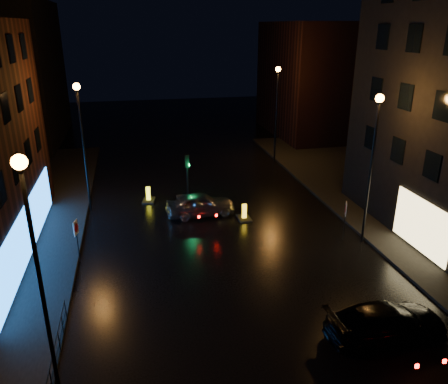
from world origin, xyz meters
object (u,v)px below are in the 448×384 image
at_px(bollard_far, 149,198).
at_px(road_sign_right, 346,212).
at_px(dark_sedan, 387,322).
at_px(road_sign_left, 76,231).
at_px(bollard_near, 244,216).
at_px(traffic_signal, 188,195).
at_px(silver_hatchback, 201,204).

height_order(bollard_far, road_sign_right, road_sign_right).
height_order(dark_sedan, road_sign_left, road_sign_left).
bearing_deg(road_sign_left, bollard_near, 32.97).
distance_m(traffic_signal, silver_hatchback, 2.47).
bearing_deg(bollard_far, road_sign_left, -106.39).
relative_size(traffic_signal, road_sign_right, 1.49).
xyz_separation_m(bollard_far, road_sign_right, (10.69, -8.39, 1.51)).
xyz_separation_m(traffic_signal, bollard_near, (3.12, -3.64, -0.28)).
relative_size(bollard_far, road_sign_right, 0.57).
height_order(silver_hatchback, road_sign_right, road_sign_right).
relative_size(silver_hatchback, bollard_far, 3.34).
bearing_deg(road_sign_right, bollard_near, -14.62).
bearing_deg(road_sign_left, dark_sedan, -21.43).
bearing_deg(traffic_signal, road_sign_left, -133.60).
relative_size(traffic_signal, dark_sedan, 0.70).
xyz_separation_m(silver_hatchback, bollard_far, (-3.21, 3.17, -0.53)).
xyz_separation_m(bollard_near, road_sign_left, (-9.82, -3.39, 1.54)).
xyz_separation_m(traffic_signal, bollard_far, (-2.71, 0.76, -0.27)).
height_order(silver_hatchback, bollard_far, silver_hatchback).
xyz_separation_m(silver_hatchback, dark_sedan, (5.21, -13.42, -0.04)).
height_order(silver_hatchback, dark_sedan, silver_hatchback).
height_order(traffic_signal, bollard_far, traffic_signal).
height_order(silver_hatchback, road_sign_left, road_sign_left).
bearing_deg(bollard_near, silver_hatchback, 152.88).
distance_m(silver_hatchback, bollard_far, 4.54).
xyz_separation_m(silver_hatchback, road_sign_left, (-7.20, -4.62, 1.01)).
height_order(bollard_near, road_sign_left, road_sign_left).
bearing_deg(bollard_near, road_sign_right, -41.35).
distance_m(dark_sedan, road_sign_right, 8.56).
height_order(traffic_signal, dark_sedan, traffic_signal).
bearing_deg(road_sign_right, silver_hatchback, -10.14).
xyz_separation_m(traffic_signal, silver_hatchback, (0.50, -2.41, 0.25)).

